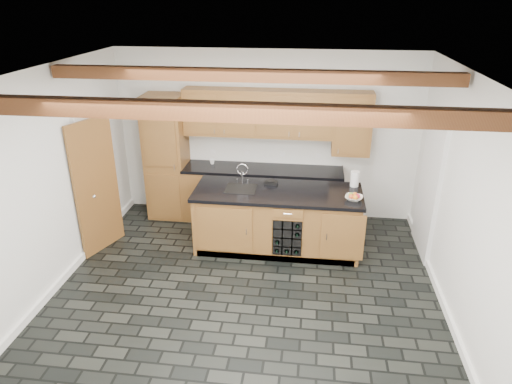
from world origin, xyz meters
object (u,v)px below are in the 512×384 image
Objects in this scene: kitchen_scale at (271,182)px; fruit_bowl at (354,198)px; island at (278,220)px; paper_towel at (355,179)px.

fruit_bowl is at bearing -13.16° from kitchen_scale.
island is 10.54× the size of paper_towel.
kitchen_scale is 1.25m from paper_towel.
paper_towel is (1.11, 0.34, 0.58)m from island.
paper_towel reaches higher than fruit_bowl.
island is 0.57m from kitchen_scale.
island is at bearing -163.15° from paper_towel.
kitchen_scale is at bearing -176.34° from paper_towel.
island is 10.30× the size of fruit_bowl.
island is 1.19m from fruit_bowl.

